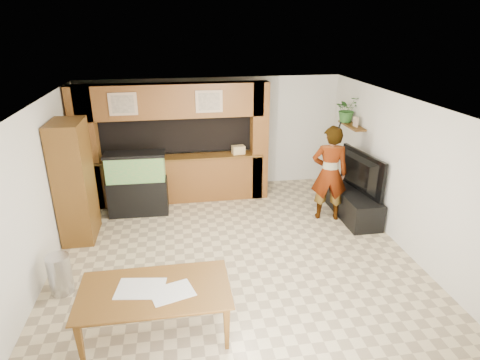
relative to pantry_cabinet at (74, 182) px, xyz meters
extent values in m
plane|color=#C6B489|center=(2.70, -1.14, -1.10)|extent=(6.50, 6.50, 0.00)
plane|color=white|center=(2.70, -1.14, 1.50)|extent=(6.50, 6.50, 0.00)
plane|color=silver|center=(2.70, 2.11, 0.20)|extent=(6.00, 0.00, 6.00)
plane|color=silver|center=(-0.30, -1.14, 0.20)|extent=(0.00, 6.50, 6.50)
plane|color=silver|center=(5.70, -1.14, 0.20)|extent=(0.00, 6.50, 6.50)
cube|color=brown|center=(1.80, 1.31, -0.60)|extent=(3.80, 0.35, 1.00)
cube|color=brown|center=(1.80, 1.31, -0.08)|extent=(3.80, 0.43, 0.04)
cube|color=brown|center=(1.80, 1.31, 1.15)|extent=(3.80, 0.35, 0.70)
cube|color=brown|center=(0.00, 1.31, 0.20)|extent=(0.50, 0.35, 2.60)
cube|color=brown|center=(3.65, 1.31, 0.20)|extent=(0.35, 0.35, 2.60)
cube|color=black|center=(1.80, 1.86, 0.35)|extent=(4.20, 0.45, 0.85)
cube|color=tan|center=(0.85, 1.11, 1.15)|extent=(0.55, 0.03, 0.45)
cube|color=tan|center=(0.85, 1.09, 1.15)|extent=(0.43, 0.01, 0.35)
cube|color=tan|center=(2.55, 1.11, 1.15)|extent=(0.55, 0.03, 0.45)
cube|color=tan|center=(2.55, 1.09, 1.15)|extent=(0.43, 0.01, 0.35)
cylinder|color=black|center=(-0.27, -0.14, 0.80)|extent=(0.04, 0.25, 0.25)
cylinder|color=white|center=(-0.24, -0.14, 0.80)|extent=(0.01, 0.21, 0.21)
cube|color=brown|center=(5.55, 0.81, 0.60)|extent=(0.25, 0.90, 0.04)
cube|color=brown|center=(0.00, 0.00, 0.00)|extent=(0.55, 0.90, 2.20)
cylinder|color=#B2B2B7|center=(0.04, -1.71, -0.79)|extent=(0.33, 0.33, 0.61)
cube|color=black|center=(1.00, 0.81, -0.72)|extent=(1.20, 0.45, 0.75)
cube|color=#348250|center=(1.00, 0.81, -0.09)|extent=(1.15, 0.42, 0.52)
cube|color=black|center=(1.00, 0.81, 0.20)|extent=(1.20, 0.45, 0.06)
cube|color=black|center=(5.35, -0.02, -0.83)|extent=(0.60, 1.64, 0.55)
imported|color=black|center=(5.35, -0.02, -0.15)|extent=(0.39, 1.42, 0.81)
cube|color=tan|center=(5.55, 0.64, 0.73)|extent=(0.05, 0.16, 0.21)
imported|color=#31692A|center=(5.52, 1.07, 0.90)|extent=(0.61, 0.56, 0.56)
imported|color=#A47A5A|center=(4.79, -0.02, -0.13)|extent=(0.80, 0.63, 1.94)
cylinder|color=black|center=(4.84, -0.18, 0.87)|extent=(0.03, 0.09, 0.15)
imported|color=brown|center=(1.46, -2.82, -0.77)|extent=(1.89, 1.05, 0.66)
cube|color=silver|center=(1.29, -2.74, -0.43)|extent=(0.65, 0.51, 0.01)
cube|color=silver|center=(1.68, -2.88, -0.43)|extent=(0.60, 0.51, 0.01)
cube|color=tan|center=(3.18, 1.31, 0.03)|extent=(0.30, 0.22, 0.18)
camera|label=1|loc=(1.84, -7.03, 2.68)|focal=30.00mm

